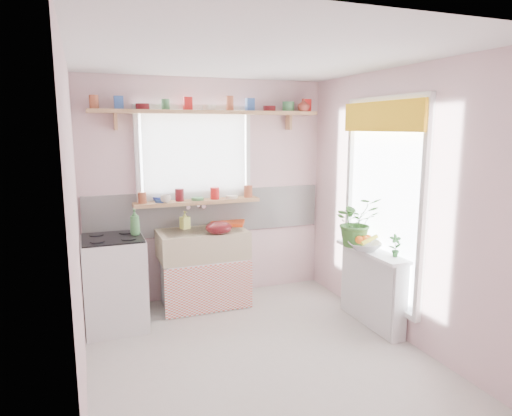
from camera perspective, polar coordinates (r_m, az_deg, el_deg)
name	(u,v)px	position (r m, az deg, el deg)	size (l,w,h in m)	color
room	(287,185)	(4.77, 3.93, 2.94)	(3.20, 3.20, 3.20)	beige
sink_unit	(203,268)	(5.11, -6.63, -7.41)	(0.95, 0.65, 1.11)	white
cooker	(115,282)	(4.74, -17.23, -8.87)	(0.58, 0.58, 0.93)	white
radiator_ledge	(372,286)	(4.75, 14.30, -9.47)	(0.22, 0.95, 0.78)	white
windowsill	(198,202)	(5.12, -7.31, 0.77)	(1.40, 0.22, 0.04)	tan
pine_shelf	(209,112)	(5.09, -5.86, 11.82)	(2.52, 0.24, 0.04)	tan
shelf_crockery	(209,105)	(5.09, -5.87, 12.66)	(2.47, 0.11, 0.12)	#A55133
sill_crockery	(196,195)	(5.11, -7.52, 1.59)	(1.35, 0.11, 0.12)	#A55133
dish_tray	(228,223)	(5.28, -3.58, -1.88)	(0.38, 0.28, 0.04)	#EF4915
colander	(219,228)	(4.84, -4.69, -2.46)	(0.28, 0.28, 0.13)	#570F13
jade_plant	(356,221)	(4.69, 12.40, -1.64)	(0.46, 0.39, 0.51)	#396D2B
fruit_bowl	(364,246)	(4.60, 13.40, -4.62)	(0.32, 0.32, 0.08)	silver
herb_pot	(395,246)	(4.41, 17.02, -4.53)	(0.11, 0.08, 0.21)	#265D25
soap_bottle_sink	(185,220)	(5.10, -8.88, -1.49)	(0.09, 0.09, 0.20)	#DFF46C
sill_cup	(166,199)	(4.98, -11.23, 1.13)	(0.11, 0.11, 0.09)	beige
sill_bowl	(160,199)	(5.10, -11.85, 1.13)	(0.18, 0.18, 0.05)	#374BB5
shelf_vase	(304,105)	(5.43, 5.96, 12.68)	(0.14, 0.14, 0.15)	#A74133
cooker_bottle	(135,222)	(4.63, -14.92, -1.68)	(0.10, 0.10, 0.26)	#438748
fruit	(365,239)	(4.60, 13.45, -3.85)	(0.20, 0.14, 0.10)	orange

